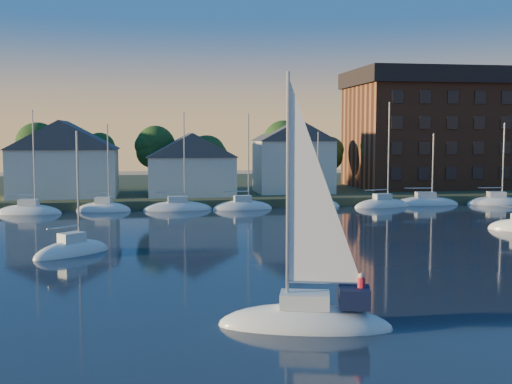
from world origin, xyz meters
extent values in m
plane|color=black|center=(0.00, 0.00, 0.00)|extent=(260.00, 260.00, 0.00)
cube|color=#3A4327|center=(0.00, 75.00, 0.00)|extent=(160.00, 50.00, 2.00)
cube|color=brown|center=(0.00, 52.00, 0.00)|extent=(120.00, 3.00, 1.00)
cube|color=white|center=(-22.00, 58.00, 4.00)|extent=(13.00, 9.00, 6.00)
cube|color=white|center=(-6.00, 57.00, 3.50)|extent=(11.00, 8.00, 5.00)
cube|color=white|center=(8.00, 59.00, 4.50)|extent=(10.00, 8.00, 7.00)
cube|color=brown|center=(34.00, 65.00, 8.50)|extent=(30.00, 16.00, 15.00)
cube|color=black|center=(34.00, 65.00, 17.20)|extent=(31.00, 17.00, 2.40)
cylinder|color=#3B2C1B|center=(-26.00, 63.00, 2.75)|extent=(0.50, 0.50, 3.50)
sphere|color=#163312|center=(-26.00, 63.00, 7.20)|extent=(5.40, 5.40, 5.40)
cylinder|color=#3B2C1B|center=(-18.00, 63.00, 2.75)|extent=(0.50, 0.50, 3.50)
sphere|color=#163312|center=(-18.00, 63.00, 7.20)|extent=(5.40, 5.40, 5.40)
cylinder|color=#3B2C1B|center=(-10.00, 63.00, 2.75)|extent=(0.50, 0.50, 3.50)
sphere|color=#163312|center=(-10.00, 63.00, 7.20)|extent=(5.40, 5.40, 5.40)
cylinder|color=#3B2C1B|center=(-2.00, 63.00, 2.75)|extent=(0.50, 0.50, 3.50)
sphere|color=#163312|center=(-2.00, 63.00, 7.20)|extent=(5.40, 5.40, 5.40)
cylinder|color=#3B2C1B|center=(6.00, 63.00, 2.75)|extent=(0.50, 0.50, 3.50)
sphere|color=#163312|center=(6.00, 63.00, 7.20)|extent=(5.40, 5.40, 5.40)
cylinder|color=#3B2C1B|center=(14.00, 63.00, 2.75)|extent=(0.50, 0.50, 3.50)
sphere|color=#163312|center=(14.00, 63.00, 7.20)|extent=(5.40, 5.40, 5.40)
cylinder|color=#3B2C1B|center=(22.00, 63.00, 2.75)|extent=(0.50, 0.50, 3.50)
sphere|color=#163312|center=(22.00, 63.00, 7.20)|extent=(5.40, 5.40, 5.40)
cylinder|color=#3B2C1B|center=(30.00, 63.00, 2.75)|extent=(0.50, 0.50, 3.50)
sphere|color=#163312|center=(30.00, 63.00, 7.20)|extent=(5.40, 5.40, 5.40)
cylinder|color=#3B2C1B|center=(38.00, 63.00, 2.75)|extent=(0.50, 0.50, 3.50)
sphere|color=#163312|center=(38.00, 63.00, 7.20)|extent=(5.40, 5.40, 5.40)
ellipsoid|color=white|center=(-24.00, 49.00, 0.00)|extent=(7.50, 2.40, 2.20)
cube|color=silver|center=(-24.00, 49.00, 1.30)|extent=(2.10, 1.32, 0.70)
cylinder|color=#A5A8AD|center=(-23.25, 49.00, 5.95)|extent=(0.16, 0.16, 10.00)
cylinder|color=#A5A8AD|center=(-24.82, 49.00, 2.15)|extent=(3.15, 0.12, 0.12)
ellipsoid|color=white|center=(-16.00, 49.00, 0.00)|extent=(7.50, 2.40, 2.20)
cube|color=silver|center=(-16.00, 49.00, 1.30)|extent=(2.10, 1.32, 0.70)
cylinder|color=#A5A8AD|center=(-15.25, 49.00, 5.95)|extent=(0.16, 0.16, 10.00)
cylinder|color=#A5A8AD|center=(-16.82, 49.00, 2.15)|extent=(3.15, 0.12, 0.12)
ellipsoid|color=white|center=(-8.00, 49.00, 0.00)|extent=(7.50, 2.40, 2.20)
cube|color=silver|center=(-8.00, 49.00, 1.30)|extent=(2.10, 1.32, 0.70)
cylinder|color=#A5A8AD|center=(-7.25, 49.00, 5.95)|extent=(0.16, 0.16, 10.00)
cylinder|color=#A5A8AD|center=(-8.82, 49.00, 2.15)|extent=(3.15, 0.12, 0.12)
ellipsoid|color=white|center=(0.00, 49.00, 0.00)|extent=(7.50, 2.40, 2.20)
cube|color=silver|center=(0.00, 49.00, 1.30)|extent=(2.10, 1.32, 0.70)
cylinder|color=#A5A8AD|center=(0.75, 49.00, 5.95)|extent=(0.16, 0.16, 10.00)
cylinder|color=#A5A8AD|center=(-0.82, 49.00, 2.15)|extent=(3.15, 0.12, 0.12)
ellipsoid|color=white|center=(8.00, 49.00, 0.00)|extent=(7.50, 2.40, 2.20)
cube|color=silver|center=(8.00, 49.00, 1.30)|extent=(2.10, 1.32, 0.70)
cylinder|color=#A5A8AD|center=(8.75, 49.00, 5.95)|extent=(0.16, 0.16, 10.00)
cylinder|color=#A5A8AD|center=(7.17, 49.00, 2.15)|extent=(3.15, 0.12, 0.12)
ellipsoid|color=white|center=(16.00, 49.00, 0.00)|extent=(7.50, 2.40, 2.20)
cube|color=silver|center=(16.00, 49.00, 1.30)|extent=(2.10, 1.32, 0.70)
cylinder|color=#A5A8AD|center=(16.75, 49.00, 5.95)|extent=(0.16, 0.16, 10.00)
cylinder|color=#A5A8AD|center=(15.18, 49.00, 2.15)|extent=(3.15, 0.12, 0.12)
ellipsoid|color=white|center=(24.00, 49.00, 0.00)|extent=(7.50, 2.40, 2.20)
cube|color=silver|center=(24.00, 49.00, 1.30)|extent=(2.10, 1.32, 0.70)
cylinder|color=#A5A8AD|center=(24.75, 49.00, 5.95)|extent=(0.16, 0.16, 10.00)
cylinder|color=#A5A8AD|center=(23.18, 49.00, 2.15)|extent=(3.15, 0.12, 0.12)
ellipsoid|color=white|center=(32.00, 49.00, 0.00)|extent=(7.50, 2.40, 2.20)
cube|color=silver|center=(32.00, 49.00, 1.30)|extent=(2.10, 1.32, 0.70)
cylinder|color=#A5A8AD|center=(32.75, 49.00, 5.95)|extent=(0.16, 0.16, 10.00)
cylinder|color=#A5A8AD|center=(31.18, 49.00, 2.15)|extent=(3.15, 0.12, 0.12)
ellipsoid|color=white|center=(-4.07, 1.92, 0.00)|extent=(8.52, 4.63, 2.20)
cube|color=silver|center=(-4.07, 1.92, 1.30)|extent=(2.57, 1.98, 0.70)
cylinder|color=#A5A8AD|center=(-4.86, 2.13, 6.36)|extent=(0.16, 0.16, 10.82)
cylinder|color=#A5A8AD|center=(-3.21, 1.69, 2.15)|extent=(3.32, 1.00, 0.12)
cube|color=black|center=(-1.88, 1.33, 1.50)|extent=(1.76, 1.88, 0.90)
ellipsoid|color=white|center=(-16.96, 22.30, 0.00)|extent=(6.23, 5.79, 2.20)
cube|color=silver|center=(-16.96, 22.30, 1.30)|extent=(2.12, 2.05, 0.70)
cylinder|color=#A5A8AD|center=(-16.47, 22.72, 5.07)|extent=(0.16, 0.16, 8.24)
cylinder|color=#A5A8AD|center=(-17.49, 21.84, 2.15)|extent=(2.11, 1.85, 0.12)
camera|label=1|loc=(-10.95, -26.42, 8.98)|focal=45.00mm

